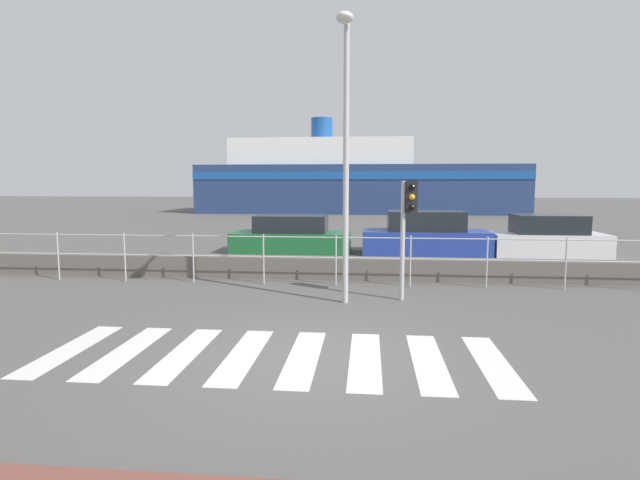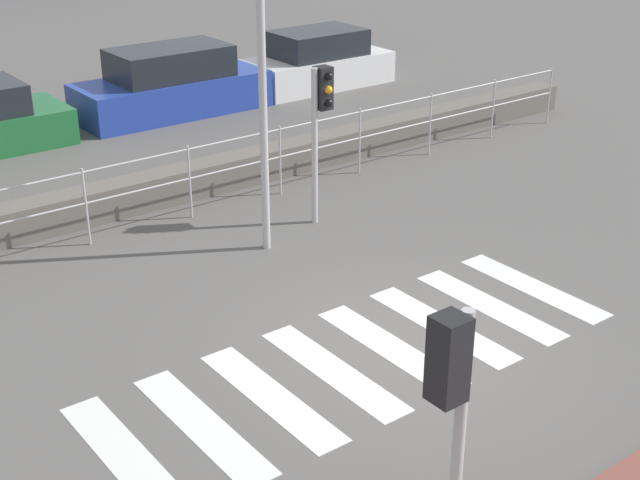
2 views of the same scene
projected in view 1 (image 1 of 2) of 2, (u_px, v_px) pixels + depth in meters
The scene contains 10 objects.
ground_plane at pixel (313, 358), 7.28m from camera, with size 160.00×160.00×0.00m, color #565451.
crosswalk at pixel (273, 356), 7.34m from camera, with size 6.75×2.40×0.01m.
seawall at pixel (338, 268), 13.24m from camera, with size 20.23×0.55×0.57m.
harbor_fence at pixel (336, 253), 12.31m from camera, with size 18.25×0.04×1.26m.
traffic_light_far at pixel (408, 213), 10.62m from camera, with size 0.34×0.32×2.58m.
streetlamp at pixel (346, 130), 9.99m from camera, with size 0.32×1.17×5.74m.
ferry_boat at pixel (352, 181), 42.49m from camera, with size 26.82×6.76×7.96m.
parked_car_green at pixel (291, 236), 18.24m from camera, with size 4.30×1.78×1.36m.
parked_car_blue at pixel (425, 236), 17.77m from camera, with size 4.43×1.75×1.54m.
parked_car_white at pixel (547, 238), 17.38m from camera, with size 3.81×1.72×1.43m.
Camera 1 is at (0.78, -6.99, 2.54)m, focal length 28.00 mm.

